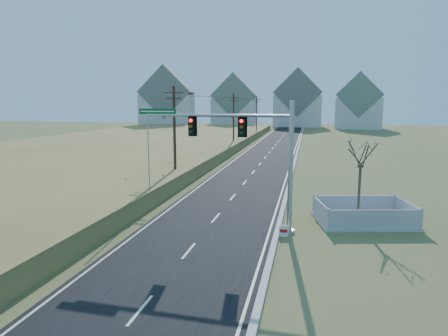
# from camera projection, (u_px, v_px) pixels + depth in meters

# --- Properties ---
(ground) EXTENTS (260.00, 260.00, 0.00)m
(ground) POSITION_uv_depth(u_px,v_px,m) (199.00, 239.00, 22.11)
(ground) COLOR #545D2D
(ground) RESTS_ON ground
(road) EXTENTS (8.00, 180.00, 0.06)m
(road) POSITION_uv_depth(u_px,v_px,m) (275.00, 146.00, 70.39)
(road) COLOR black
(road) RESTS_ON ground
(curb) EXTENTS (0.30, 180.00, 0.18)m
(curb) POSITION_uv_depth(u_px,v_px,m) (299.00, 146.00, 69.54)
(curb) COLOR #B2AFA8
(curb) RESTS_ON ground
(reed_marsh) EXTENTS (38.00, 110.00, 1.30)m
(reed_marsh) POSITION_uv_depth(u_px,v_px,m) (123.00, 145.00, 65.54)
(reed_marsh) COLOR olive
(reed_marsh) RESTS_ON ground
(utility_pole_near) EXTENTS (1.80, 0.26, 9.00)m
(utility_pole_near) POSITION_uv_depth(u_px,v_px,m) (174.00, 133.00, 37.18)
(utility_pole_near) COLOR #422D1E
(utility_pole_near) RESTS_ON ground
(utility_pole_mid) EXTENTS (1.80, 0.26, 9.00)m
(utility_pole_mid) POSITION_uv_depth(u_px,v_px,m) (234.00, 120.00, 66.15)
(utility_pole_mid) COLOR #422D1E
(utility_pole_mid) RESTS_ON ground
(utility_pole_far) EXTENTS (1.80, 0.26, 9.00)m
(utility_pole_far) POSITION_uv_depth(u_px,v_px,m) (257.00, 115.00, 95.12)
(utility_pole_far) COLOR #422D1E
(utility_pole_far) RESTS_ON ground
(condo_nw) EXTENTS (17.69, 13.38, 19.05)m
(condo_nw) POSITION_uv_depth(u_px,v_px,m) (167.00, 103.00, 125.22)
(condo_nw) COLOR silver
(condo_nw) RESTS_ON ground
(condo_nnw) EXTENTS (14.93, 11.17, 17.03)m
(condo_nnw) POSITION_uv_depth(u_px,v_px,m) (234.00, 105.00, 128.99)
(condo_nnw) COLOR silver
(condo_nnw) RESTS_ON ground
(condo_n) EXTENTS (15.27, 10.20, 18.54)m
(condo_n) POSITION_uv_depth(u_px,v_px,m) (298.00, 103.00, 128.66)
(condo_n) COLOR silver
(condo_n) RESTS_ON ground
(condo_ne) EXTENTS (14.12, 10.51, 16.52)m
(condo_ne) POSITION_uv_depth(u_px,v_px,m) (359.00, 106.00, 117.38)
(condo_ne) COLOR silver
(condo_ne) RESTS_ON ground
(traffic_signal_mast) EXTENTS (9.55, 0.83, 7.60)m
(traffic_signal_mast) POSITION_uv_depth(u_px,v_px,m) (258.00, 153.00, 22.84)
(traffic_signal_mast) COLOR #9EA0A5
(traffic_signal_mast) RESTS_ON ground
(fence_enclosure) EXTENTS (6.48, 5.10, 1.31)m
(fence_enclosure) POSITION_uv_depth(u_px,v_px,m) (363.00, 218.00, 25.14)
(fence_enclosure) COLOR #B7B5AD
(fence_enclosure) RESTS_ON ground
(open_sign) EXTENTS (0.53, 0.13, 0.65)m
(open_sign) POSITION_uv_depth(u_px,v_px,m) (284.00, 231.00, 22.42)
(open_sign) COLOR white
(open_sign) RESTS_ON ground
(flagpole) EXTENTS (0.32, 0.32, 7.12)m
(flagpole) POSITION_uv_depth(u_px,v_px,m) (149.00, 167.00, 29.11)
(flagpole) COLOR #B7B5AD
(flagpole) RESTS_ON ground
(bare_tree) EXTENTS (2.10, 2.10, 5.55)m
(bare_tree) POSITION_uv_depth(u_px,v_px,m) (361.00, 152.00, 24.44)
(bare_tree) COLOR #4C3F33
(bare_tree) RESTS_ON ground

